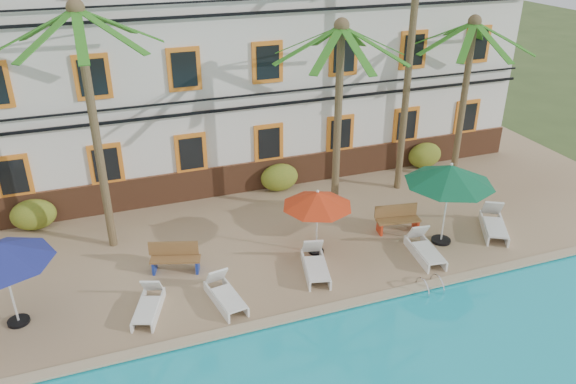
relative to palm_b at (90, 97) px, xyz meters
name	(u,v)px	position (x,y,z in m)	size (l,w,h in m)	color
ground	(296,302)	(4.68, -4.61, -5.26)	(100.00, 100.00, 0.00)	#384C23
pool_deck	(247,219)	(4.68, 0.39, -5.14)	(30.00, 12.00, 0.25)	tan
pool_coping	(307,313)	(4.68, -5.51, -4.98)	(30.00, 0.35, 0.06)	tan
hotel_building	(208,45)	(4.68, 5.37, 0.11)	(25.40, 6.44, 10.22)	silver
palm_b	(90,97)	(0.00, 0.00, 0.00)	(4.55, 4.55, 7.75)	brown
palm_c	(339,92)	(7.75, -0.43, -0.50)	(4.55, 4.55, 6.89)	brown
palm_d	(413,19)	(10.97, 0.62, 1.49)	(4.55, 4.55, 10.39)	brown
palm_e	(467,75)	(13.64, 0.72, -0.73)	(4.55, 4.55, 6.50)	brown
shrub_left	(33,215)	(-2.43, 1.99, -4.46)	(1.50, 0.90, 1.10)	#1E5E1A
shrub_mid	(279,177)	(6.48, 1.99, -4.46)	(1.50, 0.90, 1.10)	#1E5E1A
shrub_right	(425,155)	(13.04, 1.99, -4.46)	(1.50, 0.90, 1.10)	#1E5E1A
umbrella_blue	(0,253)	(-2.68, -3.21, -2.82)	(2.57, 2.57, 2.57)	black
umbrella_red	(317,199)	(6.10, -2.69, -3.11)	(2.23, 2.23, 2.23)	black
umbrella_green	(450,175)	(10.25, -3.51, -2.57)	(2.86, 2.86, 2.85)	black
lounger_b	(149,305)	(0.65, -3.97, -4.76)	(1.12, 1.76, 0.78)	white
lounger_c	(225,294)	(2.71, -4.23, -4.74)	(0.91, 1.84, 0.83)	white
lounger_d	(315,264)	(5.64, -3.74, -4.73)	(1.08, 1.97, 0.88)	white
lounger_e	(425,249)	(9.24, -4.09, -4.73)	(0.89, 1.90, 0.87)	white
lounger_f	(494,224)	(12.30, -3.56, -4.71)	(1.57, 2.05, 0.93)	white
bench_left	(176,257)	(1.71, -2.17, -4.54)	(1.57, 0.91, 0.93)	olive
bench_right	(398,218)	(9.24, -2.35, -4.54)	(1.56, 0.70, 0.93)	olive
pool_ladder	(430,288)	(8.48, -5.61, -5.01)	(0.54, 0.74, 0.74)	silver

